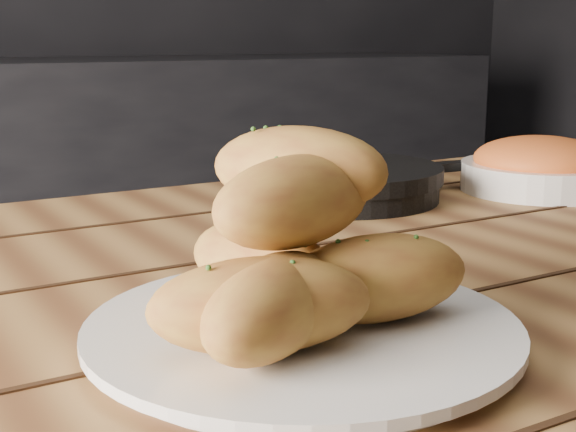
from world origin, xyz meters
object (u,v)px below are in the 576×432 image
(bread_rolls, at_px, (295,253))
(bowl, at_px, (540,167))
(skillet, at_px, (342,181))
(table, at_px, (403,355))
(plate, at_px, (303,333))

(bread_rolls, bearing_deg, bowl, 28.48)
(bread_rolls, height_order, skillet, bread_rolls)
(bread_rolls, xyz_separation_m, bowl, (0.60, 0.33, -0.04))
(skillet, height_order, bowl, bowl)
(table, height_order, bowl, bowl)
(bowl, bearing_deg, table, -153.92)
(bowl, bearing_deg, bread_rolls, -151.52)
(plate, height_order, skillet, skillet)
(bread_rolls, relative_size, bowl, 1.14)
(table, xyz_separation_m, bread_rolls, (-0.21, -0.13, 0.16))
(table, distance_m, bowl, 0.46)
(bread_rolls, height_order, bowl, bread_rolls)
(plate, distance_m, bowl, 0.67)
(table, xyz_separation_m, plate, (-0.20, -0.13, 0.10))
(plate, relative_size, skillet, 0.75)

